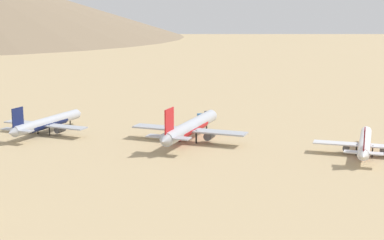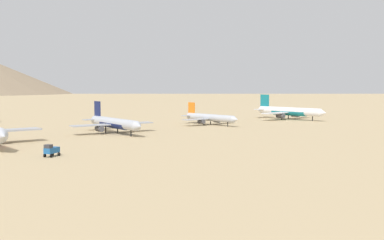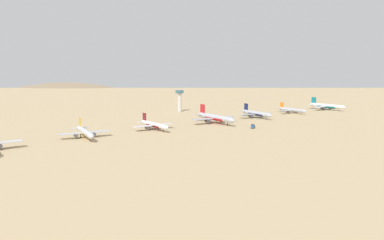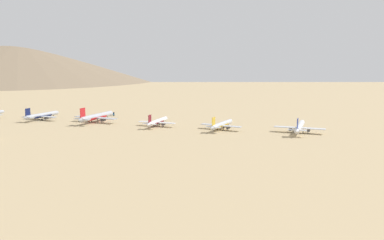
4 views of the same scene
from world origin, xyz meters
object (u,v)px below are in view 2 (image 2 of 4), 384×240
object	(u,v)px
parked_jet_4	(114,123)
parked_jet_5	(210,118)
parked_jet_6	(289,111)
service_truck	(51,150)

from	to	relation	value
parked_jet_4	parked_jet_5	distance (m)	62.35
parked_jet_5	parked_jet_6	xyz separation A→B (m)	(-2.50, 63.30, 1.04)
parked_jet_6	service_truck	xyz separation A→B (m)	(63.90, -173.81, -2.84)
parked_jet_4	service_truck	world-z (taller)	parked_jet_4
parked_jet_5	service_truck	distance (m)	126.44
parked_jet_4	parked_jet_6	world-z (taller)	parked_jet_6
parked_jet_4	parked_jet_6	distance (m)	125.49
parked_jet_4	parked_jet_5	xyz separation A→B (m)	(-9.57, 61.61, -0.68)
parked_jet_5	parked_jet_6	size ratio (longest dim) A/B	0.78
parked_jet_6	service_truck	size ratio (longest dim) A/B	9.03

